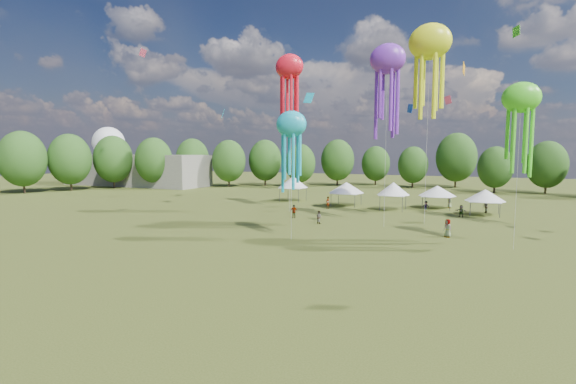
% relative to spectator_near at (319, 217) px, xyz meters
% --- Properties ---
extents(spectator_near, '(0.97, 0.91, 1.60)m').
position_rel_spectator_near_xyz_m(spectator_near, '(0.00, 0.00, 0.00)').
color(spectator_near, gray).
rests_on(spectator_near, ground).
extents(spectators_far, '(24.19, 25.02, 1.93)m').
position_rel_spectator_near_xyz_m(spectators_far, '(11.00, 12.35, 0.09)').
color(spectators_far, gray).
rests_on(spectators_far, ground).
extents(festival_tents, '(36.05, 10.22, 4.43)m').
position_rel_spectator_near_xyz_m(festival_tents, '(3.64, 18.22, 2.23)').
color(festival_tents, '#47474C').
rests_on(festival_tents, ground).
extents(show_kites, '(42.76, 20.05, 26.65)m').
position_rel_spectator_near_xyz_m(show_kites, '(12.39, 2.40, 17.47)').
color(show_kites, purple).
rests_on(show_kites, ground).
extents(treeline, '(201.57, 95.24, 13.43)m').
position_rel_spectator_near_xyz_m(treeline, '(3.83, 25.95, 5.75)').
color(treeline, '#38281C').
rests_on(treeline, ground).
extents(hangar, '(40.00, 12.00, 8.00)m').
position_rel_spectator_near_xyz_m(hangar, '(-64.31, 35.44, 3.20)').
color(hangar, gray).
rests_on(hangar, ground).
extents(radome, '(9.00, 9.00, 16.00)m').
position_rel_spectator_near_xyz_m(radome, '(-80.31, 41.44, 9.19)').
color(radome, white).
rests_on(radome, ground).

